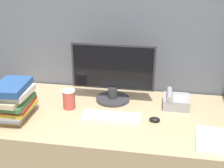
# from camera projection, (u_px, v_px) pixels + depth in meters

# --- Properties ---
(cubicle_panel_rear) EXTENTS (2.03, 0.04, 1.61)m
(cubicle_panel_rear) POSITION_uv_depth(u_px,v_px,m) (124.00, 82.00, 2.39)
(cubicle_panel_rear) COLOR slate
(cubicle_panel_rear) RESTS_ON ground_plane
(desk) EXTENTS (1.63, 0.80, 0.76)m
(desk) POSITION_uv_depth(u_px,v_px,m) (114.00, 162.00, 2.16)
(desk) COLOR tan
(desk) RESTS_ON ground_plane
(monitor) EXTENTS (0.57, 0.23, 0.41)m
(monitor) POSITION_uv_depth(u_px,v_px,m) (113.00, 75.00, 2.12)
(monitor) COLOR #333338
(monitor) RESTS_ON desk
(keyboard) EXTENTS (0.37, 0.14, 0.02)m
(keyboard) POSITION_uv_depth(u_px,v_px,m) (111.00, 117.00, 1.94)
(keyboard) COLOR silver
(keyboard) RESTS_ON desk
(mouse) EXTENTS (0.07, 0.05, 0.03)m
(mouse) POSITION_uv_depth(u_px,v_px,m) (155.00, 119.00, 1.91)
(mouse) COLOR black
(mouse) RESTS_ON desk
(coffee_cup) EXTENTS (0.09, 0.09, 0.13)m
(coffee_cup) POSITION_uv_depth(u_px,v_px,m) (69.00, 99.00, 2.06)
(coffee_cup) COLOR #BF4C3F
(coffee_cup) RESTS_ON desk
(book_stack) EXTENTS (0.25, 0.30, 0.23)m
(book_stack) POSITION_uv_depth(u_px,v_px,m) (12.00, 100.00, 1.92)
(book_stack) COLOR olive
(book_stack) RESTS_ON desk
(desk_telephone) EXTENTS (0.17, 0.18, 0.11)m
(desk_telephone) POSITION_uv_depth(u_px,v_px,m) (176.00, 101.00, 2.09)
(desk_telephone) COLOR #99999E
(desk_telephone) RESTS_ON desk
(paper_pile) EXTENTS (0.21, 0.27, 0.02)m
(paper_pile) POSITION_uv_depth(u_px,v_px,m) (213.00, 140.00, 1.71)
(paper_pile) COLOR white
(paper_pile) RESTS_ON desk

